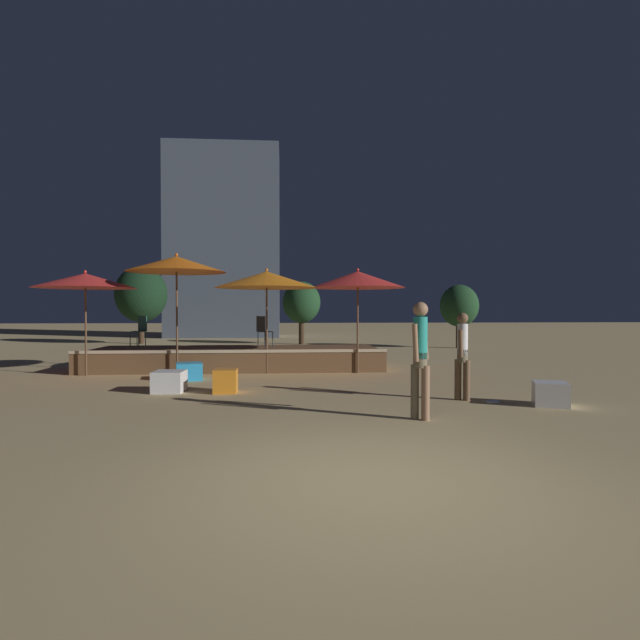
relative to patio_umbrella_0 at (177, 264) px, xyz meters
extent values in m
plane|color=tan|center=(3.73, -8.49, -2.93)|extent=(120.00, 120.00, 0.00)
cube|color=brown|center=(1.40, 1.67, -2.64)|extent=(8.47, 3.04, 0.57)
cube|color=#CCB793|center=(1.40, 0.19, -2.32)|extent=(8.47, 0.12, 0.08)
cylinder|color=brown|center=(0.00, 0.00, -1.56)|extent=(0.05, 0.05, 2.72)
cone|color=orange|center=(0.00, 0.00, 0.00)|extent=(2.59, 2.59, 0.41)
sphere|color=orange|center=(0.00, 0.00, 0.25)|extent=(0.08, 0.08, 0.08)
cylinder|color=brown|center=(4.82, 0.10, -1.76)|extent=(0.05, 0.05, 2.32)
cone|color=red|center=(4.82, 0.10, -0.38)|extent=(2.59, 2.59, 0.45)
sphere|color=red|center=(4.82, 0.10, -0.11)|extent=(0.08, 0.08, 0.08)
cylinder|color=brown|center=(-2.33, -0.02, -1.78)|extent=(0.05, 0.05, 2.29)
cone|color=red|center=(-2.33, -0.02, -0.44)|extent=(2.56, 2.56, 0.38)
sphere|color=red|center=(-2.33, -0.02, -0.21)|extent=(0.08, 0.08, 0.08)
cylinder|color=brown|center=(2.35, 0.16, -1.77)|extent=(0.05, 0.05, 2.32)
cone|color=orange|center=(2.35, 0.16, -0.38)|extent=(2.80, 2.80, 0.44)
sphere|color=orange|center=(2.35, 0.16, -0.12)|extent=(0.08, 0.08, 0.08)
cube|color=white|center=(0.41, -2.73, -2.70)|extent=(0.65, 0.65, 0.44)
cube|color=#2D9EDB|center=(0.49, -0.95, -2.71)|extent=(0.73, 0.73, 0.43)
cube|color=orange|center=(1.60, -2.91, -2.68)|extent=(0.47, 0.47, 0.49)
cube|color=white|center=(7.61, -4.76, -2.71)|extent=(0.74, 0.74, 0.43)
cylinder|color=#997051|center=(5.02, -5.76, -2.50)|extent=(0.13, 0.13, 0.86)
cylinder|color=#72664C|center=(4.88, -5.65, -2.50)|extent=(0.13, 0.13, 0.86)
cylinder|color=#72664C|center=(4.95, -5.70, -1.99)|extent=(0.22, 0.22, 0.24)
cylinder|color=teal|center=(4.95, -5.70, -1.64)|extent=(0.22, 0.22, 0.66)
cylinder|color=#997051|center=(5.07, -5.56, -1.70)|extent=(0.18, 0.19, 0.59)
cylinder|color=#997051|center=(4.84, -5.84, -1.70)|extent=(0.15, 0.16, 0.59)
sphere|color=#997051|center=(4.95, -5.70, -1.19)|extent=(0.23, 0.23, 0.23)
cylinder|color=brown|center=(6.29, -4.14, -2.54)|extent=(0.13, 0.13, 0.77)
cylinder|color=brown|center=(6.15, -4.05, -2.54)|extent=(0.13, 0.13, 0.77)
cylinder|color=#72664C|center=(6.22, -4.10, -2.07)|extent=(0.20, 0.20, 0.24)
cylinder|color=white|center=(6.22, -4.10, -1.76)|extent=(0.20, 0.20, 0.59)
cylinder|color=brown|center=(6.31, -3.96, -1.83)|extent=(0.17, 0.20, 0.53)
cylinder|color=brown|center=(6.13, -4.24, -1.83)|extent=(0.14, 0.15, 0.53)
sphere|color=brown|center=(6.22, -4.10, -1.36)|extent=(0.21, 0.21, 0.21)
cylinder|color=#1E4C47|center=(-1.64, 1.44, -2.05)|extent=(0.02, 0.02, 0.45)
cylinder|color=#1E4C47|center=(-1.39, 1.27, -2.05)|extent=(0.02, 0.02, 0.45)
cylinder|color=#1E4C47|center=(-1.47, 1.68, -2.05)|extent=(0.02, 0.02, 0.45)
cylinder|color=#1E4C47|center=(-1.22, 1.51, -2.05)|extent=(0.02, 0.02, 0.45)
cylinder|color=#1E4C47|center=(-1.43, 1.47, -1.83)|extent=(0.40, 0.40, 0.02)
cube|color=#1E4C47|center=(-1.33, 1.61, -1.60)|extent=(0.31, 0.23, 0.45)
cylinder|color=#2D3338|center=(2.49, 1.13, -2.05)|extent=(0.02, 0.02, 0.45)
cylinder|color=#2D3338|center=(2.29, 1.35, -2.05)|extent=(0.02, 0.02, 0.45)
cylinder|color=#2D3338|center=(2.28, 0.92, -2.05)|extent=(0.02, 0.02, 0.45)
cylinder|color=#2D3338|center=(2.07, 1.14, -2.05)|extent=(0.02, 0.02, 0.45)
cylinder|color=#2D3338|center=(2.28, 1.14, -1.83)|extent=(0.40, 0.40, 0.02)
cube|color=#2D3338|center=(2.16, 1.02, -1.60)|extent=(0.27, 0.28, 0.45)
cylinder|color=white|center=(6.70, -4.38, -2.91)|extent=(0.24, 0.24, 0.03)
cylinder|color=#3D2B1C|center=(-4.40, 12.48, -2.25)|extent=(0.28, 0.28, 1.35)
ellipsoid|color=black|center=(-4.40, 12.48, -0.41)|extent=(2.58, 2.58, 2.83)
cylinder|color=#3D2B1C|center=(10.70, 8.53, -2.36)|extent=(0.28, 0.28, 1.14)
ellipsoid|color=#1E4223|center=(10.70, 8.53, -1.02)|extent=(1.72, 1.72, 1.89)
cylinder|color=#3D2B1C|center=(3.71, 11.56, -2.30)|extent=(0.28, 0.28, 1.25)
ellipsoid|color=#1E4223|center=(3.71, 11.56, -0.83)|extent=(1.89, 1.89, 2.08)
cube|color=#4C5666|center=(-0.97, 18.98, 3.05)|extent=(7.02, 3.80, 11.96)
camera|label=1|loc=(2.81, -13.38, -1.19)|focal=28.00mm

